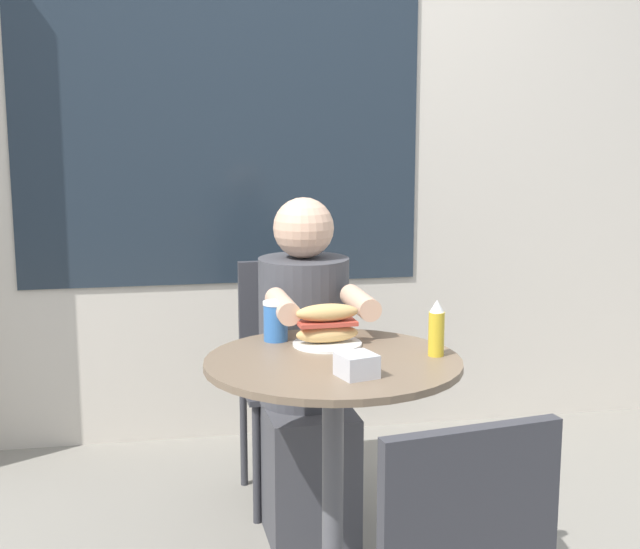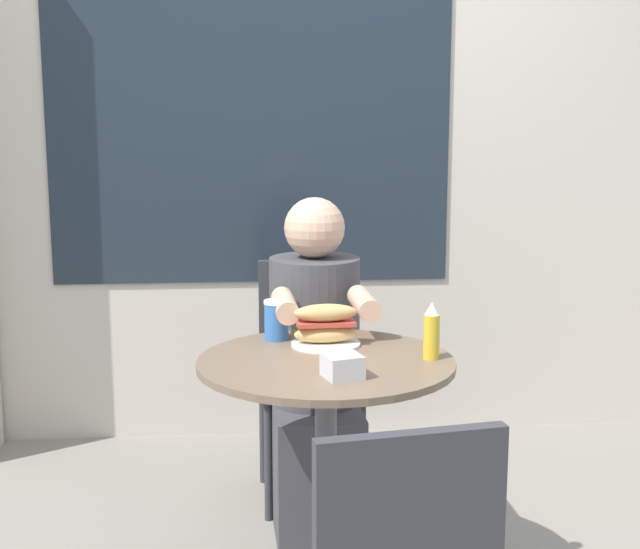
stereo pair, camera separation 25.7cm
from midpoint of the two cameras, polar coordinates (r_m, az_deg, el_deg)
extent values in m
cube|color=beige|center=(3.85, -5.63, 10.07)|extent=(8.00, 0.08, 2.80)
cube|color=#1E2833|center=(3.79, -8.41, 9.98)|extent=(1.69, 0.01, 1.41)
cylinder|color=brown|center=(2.44, -2.20, -5.70)|extent=(0.71, 0.71, 0.02)
cylinder|color=#515156|center=(2.56, -2.14, -13.61)|extent=(0.06, 0.06, 0.71)
cube|color=#333338|center=(3.26, -3.96, -7.08)|extent=(0.39, 0.39, 0.02)
cube|color=#333338|center=(3.37, -4.45, -2.64)|extent=(0.35, 0.04, 0.42)
cylinder|color=#333338|center=(3.21, -0.48, -11.61)|extent=(0.03, 0.03, 0.43)
cylinder|color=#333338|center=(3.16, -6.47, -12.02)|extent=(0.03, 0.03, 0.43)
cylinder|color=#333338|center=(3.51, -1.62, -9.64)|extent=(0.03, 0.03, 0.43)
cylinder|color=#333338|center=(3.47, -7.07, -9.98)|extent=(0.03, 0.03, 0.43)
cube|color=#424247|center=(3.07, -3.25, -12.43)|extent=(0.30, 0.39, 0.45)
cylinder|color=#424247|center=(2.98, -3.52, -3.63)|extent=(0.30, 0.30, 0.49)
sphere|color=#D6A889|center=(2.91, -3.60, 2.98)|extent=(0.20, 0.20, 0.20)
cylinder|color=#D6A889|center=(2.71, -0.13, -1.83)|extent=(0.08, 0.24, 0.07)
cylinder|color=#D6A889|center=(2.67, -5.19, -2.05)|extent=(0.08, 0.24, 0.07)
cube|color=#333338|center=(1.66, 5.01, -16.64)|extent=(0.35, 0.09, 0.42)
cylinder|color=white|center=(2.58, -2.40, -4.49)|extent=(0.20, 0.20, 0.01)
ellipsoid|color=tan|center=(2.57, -2.41, -3.85)|extent=(0.19, 0.07, 0.05)
cube|color=#B74233|center=(2.56, -2.41, -3.17)|extent=(0.17, 0.08, 0.01)
ellipsoid|color=tan|center=(2.55, -2.42, -2.48)|extent=(0.19, 0.07, 0.05)
cylinder|color=#336BB7|center=(2.63, -5.67, -3.12)|extent=(0.07, 0.07, 0.11)
cylinder|color=white|center=(2.61, -5.70, -1.85)|extent=(0.07, 0.07, 0.01)
cube|color=silver|center=(2.26, -0.90, -5.87)|extent=(0.11, 0.11, 0.06)
cylinder|color=gold|center=(2.46, 4.49, -3.85)|extent=(0.04, 0.04, 0.12)
cone|color=white|center=(2.44, 4.52, -2.05)|extent=(0.04, 0.04, 0.03)
camera|label=1|loc=(0.13, -92.86, -0.52)|focal=50.00mm
camera|label=2|loc=(0.13, 87.14, 0.52)|focal=50.00mm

